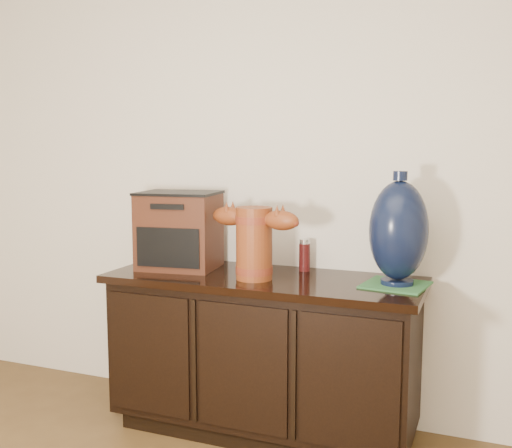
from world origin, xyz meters
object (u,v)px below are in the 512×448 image
at_px(terracotta_vessel, 254,239).
at_px(spray_can, 304,255).
at_px(tv_radio, 179,230).
at_px(sideboard, 263,353).
at_px(lamp_base, 399,231).

bearing_deg(terracotta_vessel, spray_can, 71.30).
distance_m(tv_radio, spray_can, 0.63).
distance_m(terracotta_vessel, spray_can, 0.32).
xyz_separation_m(sideboard, lamp_base, (0.60, 0.03, 0.61)).
bearing_deg(lamp_base, terracotta_vessel, -170.50).
distance_m(terracotta_vessel, lamp_base, 0.63).
relative_size(sideboard, tv_radio, 3.56).
xyz_separation_m(terracotta_vessel, tv_radio, (-0.44, 0.10, 0.00)).
height_order(sideboard, tv_radio, tv_radio).
height_order(terracotta_vessel, spray_can, terracotta_vessel).
bearing_deg(sideboard, lamp_base, 3.06).
distance_m(sideboard, lamp_base, 0.86).
relative_size(terracotta_vessel, spray_can, 2.99).
xyz_separation_m(sideboard, tv_radio, (-0.46, 0.03, 0.56)).
xyz_separation_m(tv_radio, spray_can, (0.60, 0.16, -0.11)).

